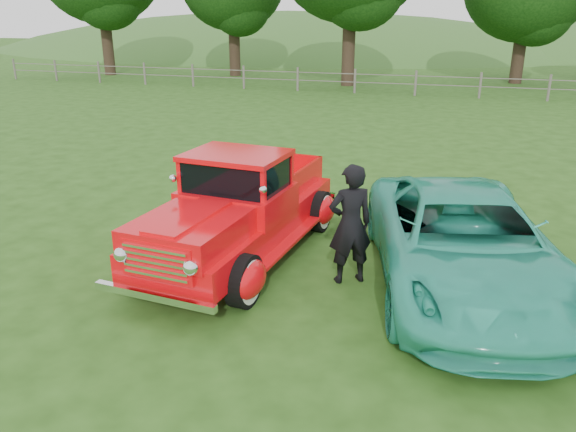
% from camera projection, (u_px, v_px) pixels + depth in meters
% --- Properties ---
extents(ground, '(140.00, 140.00, 0.00)m').
position_uv_depth(ground, '(258.00, 306.00, 7.80)').
color(ground, '#224512').
rests_on(ground, ground).
extents(distant_hills, '(116.00, 60.00, 18.00)m').
position_uv_depth(distant_hills, '(408.00, 91.00, 63.79)').
color(distant_hills, '#305820').
rests_on(distant_hills, ground).
extents(fence_line, '(48.00, 0.12, 1.20)m').
position_uv_depth(fence_line, '(416.00, 83.00, 27.30)').
color(fence_line, '#645D55').
rests_on(fence_line, ground).
extents(red_pickup, '(2.54, 5.11, 1.78)m').
position_uv_depth(red_pickup, '(240.00, 211.00, 9.15)').
color(red_pickup, black).
rests_on(red_pickup, ground).
extents(teal_sedan, '(3.57, 5.63, 1.45)m').
position_uv_depth(teal_sedan, '(463.00, 242.00, 8.08)').
color(teal_sedan, teal).
rests_on(teal_sedan, ground).
extents(man, '(0.80, 0.72, 1.83)m').
position_uv_depth(man, '(350.00, 224.00, 8.23)').
color(man, black).
rests_on(man, ground).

